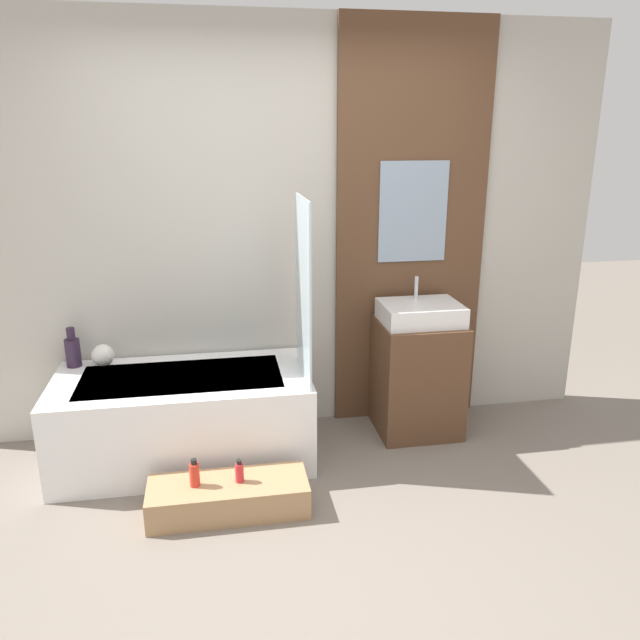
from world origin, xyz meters
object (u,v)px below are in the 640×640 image
(bathtub, at_px, (184,417))
(bottle_soap_secondary, at_px, (239,472))
(wooden_step_bench, at_px, (229,497))
(vase_tall_dark, at_px, (73,351))
(bottle_soap_primary, at_px, (195,474))
(vase_round_light, at_px, (103,355))
(sink, at_px, (421,313))

(bathtub, bearing_deg, bottle_soap_secondary, -63.97)
(wooden_step_bench, distance_m, vase_tall_dark, 1.38)
(bottle_soap_primary, bearing_deg, vase_round_light, 122.14)
(bathtub, xyz_separation_m, sink, (1.50, 0.12, 0.55))
(bathtub, distance_m, bottle_soap_primary, 0.62)
(wooden_step_bench, bearing_deg, bottle_soap_primary, 180.00)
(sink, xyz_separation_m, vase_round_light, (-1.98, 0.14, -0.21))
(bathtub, bearing_deg, sink, 4.56)
(bathtub, distance_m, vase_tall_dark, 0.80)
(sink, bearing_deg, bottle_soap_primary, -153.02)
(bottle_soap_primary, distance_m, bottle_soap_secondary, 0.23)
(wooden_step_bench, relative_size, vase_tall_dark, 3.36)
(vase_tall_dark, height_order, bottle_soap_primary, vase_tall_dark)
(wooden_step_bench, relative_size, sink, 1.67)
(wooden_step_bench, bearing_deg, sink, 29.95)
(bathtub, relative_size, vase_tall_dark, 6.04)
(vase_tall_dark, relative_size, bottle_soap_primary, 1.61)
(bathtub, relative_size, wooden_step_bench, 1.79)
(bathtub, bearing_deg, vase_round_light, 151.49)
(sink, height_order, vase_round_light, sink)
(wooden_step_bench, xyz_separation_m, sink, (1.27, 0.73, 0.73))
(wooden_step_bench, bearing_deg, bathtub, 111.10)
(vase_round_light, height_order, bottle_soap_primary, vase_round_light)
(bottle_soap_primary, xyz_separation_m, bottle_soap_secondary, (0.23, 0.00, -0.01))
(bottle_soap_secondary, bearing_deg, vase_tall_dark, 136.83)
(bottle_soap_primary, bearing_deg, vase_tall_dark, 128.97)
(sink, bearing_deg, bottle_soap_secondary, -148.78)
(vase_tall_dark, xyz_separation_m, vase_round_light, (0.18, -0.02, -0.03))
(bathtub, bearing_deg, vase_tall_dark, 156.62)
(vase_round_light, relative_size, bottle_soap_primary, 0.88)
(vase_tall_dark, bearing_deg, sink, -4.32)
(bathtub, distance_m, sink, 1.60)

